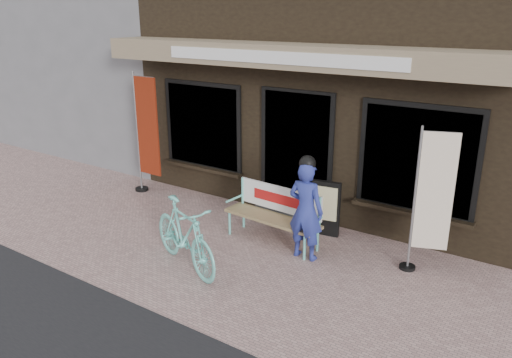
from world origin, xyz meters
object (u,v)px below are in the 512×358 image
Objects in this scene: bicycle at (184,235)px; nobori_red at (146,133)px; bench at (275,210)px; menu_stand at (326,208)px; nobori_cream at (431,200)px; person at (306,209)px.

nobori_red reaches higher than bicycle.
menu_stand reaches higher than bench.
nobori_red is at bearing 158.68° from nobori_cream.
person is 0.66× the size of nobori_red.
nobori_cream is at bearing 12.59° from bench.
nobori_cream is (5.37, -0.15, -0.16)m from nobori_red.
nobori_red reaches higher than menu_stand.
bench is 3.29m from nobori_red.
bench is 0.80× the size of nobori_cream.
bench is at bearing -7.78° from nobori_red.
menu_stand is (3.72, 0.15, -0.75)m from nobori_red.
bench is at bearing 159.86° from person.
nobori_red is at bearing 175.83° from bench.
menu_stand is (1.13, 2.04, -0.03)m from bicycle.
bicycle is (-0.58, -1.42, -0.02)m from bench.
bicycle is at bearing -128.33° from menu_stand.
nobori_red is 3.80m from menu_stand.
nobori_red is 2.61× the size of menu_stand.
person is at bearing 179.98° from nobori_cream.
nobori_red is (-3.17, 0.47, 0.70)m from bench.
bicycle is at bearing -108.04° from bench.
menu_stand is at bearing 2.95° from nobori_red.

